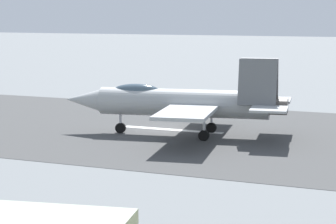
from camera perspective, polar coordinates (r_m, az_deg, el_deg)
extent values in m
plane|color=slate|center=(49.84, 0.32, -1.56)|extent=(400.00, 400.00, 0.00)
cube|color=#434444|center=(49.84, 0.32, -1.55)|extent=(240.00, 26.00, 0.02)
cube|color=white|center=(49.81, 0.39, -1.54)|extent=(8.00, 0.70, 0.00)
cylinder|color=#A1A5A7|center=(47.14, 1.33, 0.79)|extent=(12.42, 3.90, 1.99)
cone|color=#A1A5A7|center=(49.20, -7.31, 1.06)|extent=(3.06, 2.12, 1.69)
ellipsoid|color=#3F5160|center=(47.85, -2.73, 1.80)|extent=(3.73, 1.66, 1.10)
cylinder|color=#47423D|center=(45.74, 8.92, 0.45)|extent=(2.35, 1.43, 1.10)
cylinder|color=#47423D|center=(46.83, 9.02, 0.64)|extent=(2.35, 1.43, 1.10)
cube|color=#A1A5A7|center=(43.11, 1.56, -0.08)|extent=(4.30, 6.39, 0.24)
cube|color=#A1A5A7|center=(50.82, 3.34, 1.24)|extent=(4.30, 6.39, 0.24)
cube|color=#A1A5A7|center=(43.90, 8.75, 0.25)|extent=(2.81, 3.15, 0.16)
cube|color=#A1A5A7|center=(48.65, 9.18, 1.05)|extent=(2.81, 3.15, 0.16)
cube|color=slate|center=(45.27, 7.75, 2.56)|extent=(2.72, 1.35, 3.14)
cube|color=slate|center=(47.05, 7.95, 2.78)|extent=(2.72, 1.35, 3.14)
cylinder|color=silver|center=(48.55, -4.14, -1.02)|extent=(0.18, 0.18, 1.40)
cylinder|color=black|center=(48.61, -4.13, -1.39)|extent=(0.80, 0.42, 0.76)
cylinder|color=silver|center=(45.52, 3.13, -1.65)|extent=(0.18, 0.18, 1.40)
cylinder|color=black|center=(45.58, 3.13, -2.05)|extent=(0.80, 0.42, 0.76)
cylinder|color=silver|center=(48.63, 3.78, -1.00)|extent=(0.18, 0.18, 1.40)
cylinder|color=black|center=(48.68, 3.78, -1.37)|extent=(0.80, 0.42, 0.76)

